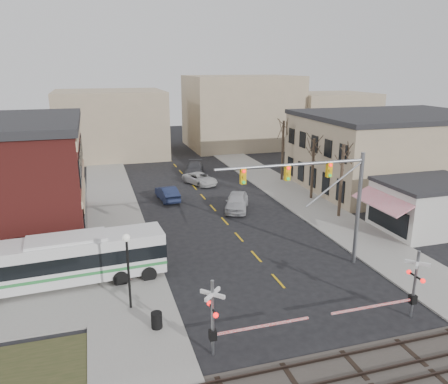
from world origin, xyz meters
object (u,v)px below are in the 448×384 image
Objects in this scene: trash_bin at (157,320)px; pedestrian_far at (94,263)px; rr_crossing_west at (221,318)px; car_c at (200,179)px; car_b at (167,193)px; pedestrian_near at (129,266)px; traffic_signal_mast at (323,188)px; car_d at (194,168)px; transit_bus at (69,259)px; street_lamp at (127,256)px; car_a at (237,202)px; rr_crossing_east at (408,286)px.

pedestrian_far reaches higher than trash_bin.
trash_bin is at bearing 133.18° from rr_crossing_west.
rr_crossing_west is 1.14× the size of car_c.
car_b is 2.60× the size of pedestrian_near.
car_d is (-2.00, 29.24, -5.00)m from traffic_signal_mast.
rr_crossing_west is at bearing -114.63° from pedestrian_far.
pedestrian_far is at bearing 119.15° from rr_crossing_west.
traffic_signal_mast is at bearing 19.49° from trash_bin.
car_d is at bearing 93.92° from traffic_signal_mast.
pedestrian_far is (-3.09, 7.51, 0.36)m from trash_bin.
street_lamp is at bearing -50.56° from transit_bus.
pedestrian_far is (-2.21, 1.45, -0.08)m from pedestrian_near.
car_d is at bearing -122.98° from car_b.
car_a is 15.61m from car_d.
traffic_signal_mast reaches higher than car_d.
car_a reaches higher than car_c.
street_lamp is (-14.55, 5.39, 1.38)m from rr_crossing_east.
rr_crossing_east is at bearing 103.03° from car_b.
rr_crossing_east is at bearing -20.31° from street_lamp.
transit_bus is 11.99m from rr_crossing_west.
pedestrian_far is at bearing -142.58° from car_c.
street_lamp reaches higher than car_a.
car_b is at bearing 60.98° from transit_bus.
street_lamp reaches higher than pedestrian_far.
traffic_signal_mast reaches higher than car_a.
rr_crossing_west is at bearing 179.95° from rr_crossing_east.
pedestrian_near reaches higher than car_b.
car_c is at bearing 77.97° from rr_crossing_west.
rr_crossing_east is (1.51, -7.12, -3.80)m from traffic_signal_mast.
rr_crossing_east is 20.99m from car_a.
car_a is 10.46m from car_c.
trash_bin is 34.88m from car_d.
traffic_signal_mast reaches higher than car_b.
street_lamp is at bearing 68.71° from car_b.
traffic_signal_mast is 11.90× the size of trash_bin.
car_a is at bearing -65.70° from pedestrian_near.
rr_crossing_east is at bearing -143.92° from pedestrian_near.
rr_crossing_west is 31.87m from car_c.
car_c is (10.51, 25.77, -2.67)m from street_lamp.
pedestrian_near is (-0.87, 6.06, 0.45)m from trash_bin.
trash_bin is 0.50× the size of pedestrian_near.
pedestrian_far is at bearing 112.33° from trash_bin.
pedestrian_near is at bearing 111.87° from rr_crossing_west.
car_b is at bearing 74.51° from street_lamp.
transit_bus is 13.86× the size of trash_bin.
car_d is 29.43m from pedestrian_near.
traffic_signal_mast reaches higher than car_c.
rr_crossing_east is at bearing -27.95° from transit_bus.
traffic_signal_mast is 14.56m from car_a.
pedestrian_far is at bearing 167.58° from traffic_signal_mast.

